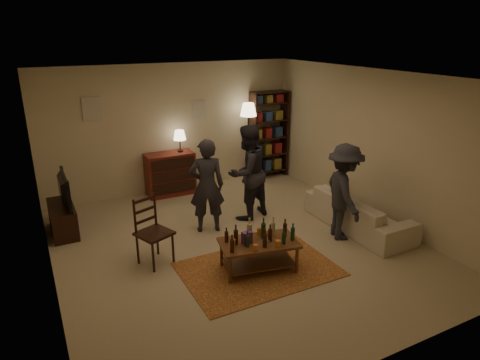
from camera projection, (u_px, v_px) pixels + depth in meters
floor at (237, 245)px, 6.99m from camera, size 6.00×6.00×0.00m
room_shell at (141, 109)px, 8.60m from camera, size 6.00×6.00×6.00m
rug at (258, 269)px, 6.28m from camera, size 2.20×1.50×0.01m
coffee_table at (259, 245)px, 6.15m from camera, size 1.21×0.81×0.79m
dining_chair at (151, 228)px, 6.32m from camera, size 0.59×0.59×1.05m
tv_stand at (62, 212)px, 7.31m from camera, size 0.40×1.00×1.06m
dresser at (171, 173)px, 9.02m from camera, size 1.00×0.50×1.36m
bookshelf at (269, 134)px, 9.95m from camera, size 0.90×0.34×2.02m
floor_lamp at (248, 115)px, 9.38m from camera, size 0.36×0.36×1.82m
sofa at (359, 212)px, 7.50m from camera, size 0.81×2.08×0.61m
person_left at (207, 186)px, 7.25m from camera, size 0.69×0.55×1.65m
person_right at (247, 172)px, 7.76m from camera, size 1.01×0.88×1.76m
person_by_sofa at (344, 192)px, 7.00m from camera, size 0.91×1.19×1.62m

